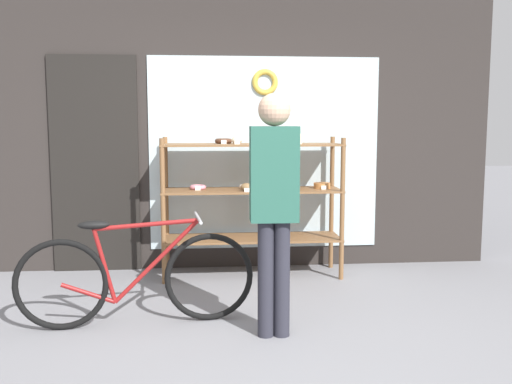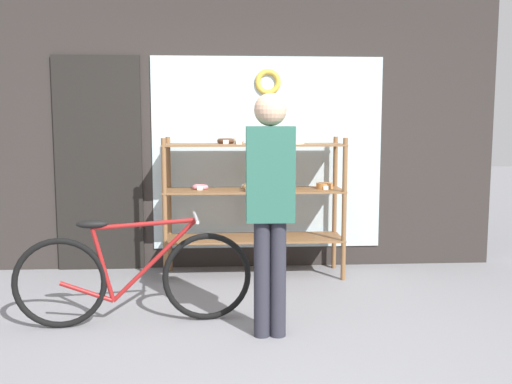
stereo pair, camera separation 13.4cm
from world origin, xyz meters
The scene contains 5 objects.
ground_plane centered at (0.00, 0.00, 0.00)m, with size 30.00×30.00×0.00m, color gray.
storefront_facade centered at (-0.04, 2.26, 1.91)m, with size 5.01×0.13×3.94m.
display_case centered at (0.05, 1.88, 0.82)m, with size 1.68×0.48×1.36m.
bicycle centered at (-0.90, 0.61, 0.35)m, with size 1.69×0.46×0.79m.
pedestrian centered at (0.06, 0.31, 0.97)m, with size 0.32×0.22×1.65m.
Camera 1 is at (-0.40, -3.44, 1.46)m, focal length 40.00 mm.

